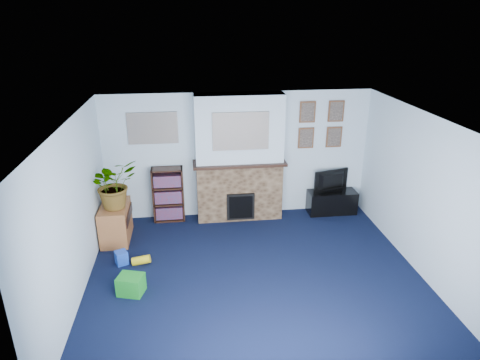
{
  "coord_description": "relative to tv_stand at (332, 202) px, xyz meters",
  "views": [
    {
      "loc": [
        -0.9,
        -5.4,
        3.75
      ],
      "look_at": [
        -0.13,
        0.85,
        1.25
      ],
      "focal_mm": 32.0,
      "sensor_mm": 36.0,
      "label": 1
    }
  ],
  "objects": [
    {
      "name": "wall_back",
      "position": [
        -1.84,
        0.22,
        0.97
      ],
      "size": [
        5.0,
        0.04,
        2.4
      ],
      "primitive_type": "cube",
      "color": "silver",
      "rests_on": "ground"
    },
    {
      "name": "floor",
      "position": [
        -1.84,
        -2.03,
        -0.23
      ],
      "size": [
        5.0,
        4.5,
        0.01
      ],
      "primitive_type": "cube",
      "color": "black",
      "rests_on": "ground"
    },
    {
      "name": "wall_left",
      "position": [
        -4.34,
        -2.03,
        0.97
      ],
      "size": [
        0.04,
        4.5,
        2.4
      ],
      "primitive_type": "cube",
      "color": "silver",
      "rests_on": "ground"
    },
    {
      "name": "potted_plant",
      "position": [
        -4.03,
        -0.62,
        0.84
      ],
      "size": [
        0.99,
        0.97,
        0.84
      ],
      "primitive_type": "imported",
      "rotation": [
        0.0,
        0.0,
        0.61
      ],
      "color": "#26661E",
      "rests_on": "sideboard"
    },
    {
      "name": "ceiling",
      "position": [
        -1.84,
        -2.03,
        2.17
      ],
      "size": [
        5.0,
        4.5,
        0.01
      ],
      "primitive_type": "cube",
      "color": "white",
      "rests_on": "wall_back"
    },
    {
      "name": "green_crate",
      "position": [
        -3.66,
        -2.2,
        -0.09
      ],
      "size": [
        0.41,
        0.37,
        0.28
      ],
      "primitive_type": "cube",
      "rotation": [
        0.0,
        0.0,
        -0.29
      ],
      "color": "#198C26",
      "rests_on": "ground"
    },
    {
      "name": "wall_front",
      "position": [
        -1.84,
        -4.28,
        0.97
      ],
      "size": [
        5.0,
        0.04,
        2.4
      ],
      "primitive_type": "cube",
      "color": "silver",
      "rests_on": "ground"
    },
    {
      "name": "collage_left",
      "position": [
        -3.39,
        0.21,
        1.55
      ],
      "size": [
        0.9,
        0.03,
        0.58
      ],
      "primitive_type": "cube",
      "color": "gray",
      "rests_on": "wall_back"
    },
    {
      "name": "portrait_tl",
      "position": [
        -0.54,
        0.2,
        1.77
      ],
      "size": [
        0.3,
        0.03,
        0.4
      ],
      "primitive_type": "cube",
      "color": "brown",
      "rests_on": "wall_back"
    },
    {
      "name": "collage_main",
      "position": [
        -1.84,
        -0.19,
        1.55
      ],
      "size": [
        1.0,
        0.03,
        0.68
      ],
      "primitive_type": "cube",
      "color": "gray",
      "rests_on": "chimney_breast"
    },
    {
      "name": "bookshelf",
      "position": [
        -3.19,
        0.08,
        0.28
      ],
      "size": [
        0.58,
        0.28,
        1.05
      ],
      "color": "black",
      "rests_on": "ground"
    },
    {
      "name": "toy_tube",
      "position": [
        -3.59,
        -1.46,
        -0.16
      ],
      "size": [
        0.3,
        0.13,
        0.17
      ],
      "primitive_type": "cylinder",
      "rotation": [
        0.0,
        1.43,
        0.0
      ],
      "color": "yellow",
      "rests_on": "ground"
    },
    {
      "name": "mantel_can",
      "position": [
        -1.13,
        -0.03,
        0.99
      ],
      "size": [
        0.06,
        0.06,
        0.12
      ],
      "primitive_type": "cylinder",
      "color": "blue",
      "rests_on": "chimney_breast"
    },
    {
      "name": "wall_right",
      "position": [
        0.66,
        -2.03,
        0.97
      ],
      "size": [
        0.04,
        4.5,
        2.4
      ],
      "primitive_type": "cube",
      "color": "silver",
      "rests_on": "ground"
    },
    {
      "name": "tv_stand",
      "position": [
        0.0,
        0.0,
        0.0
      ],
      "size": [
        0.94,
        0.4,
        0.45
      ],
      "primitive_type": "cube",
      "color": "black",
      "rests_on": "ground"
    },
    {
      "name": "sideboard",
      "position": [
        -4.08,
        -0.57,
        0.12
      ],
      "size": [
        0.46,
        0.83,
        0.64
      ],
      "primitive_type": "cube",
      "color": "#9C5C32",
      "rests_on": "ground"
    },
    {
      "name": "chimney_breast",
      "position": [
        -1.84,
        0.02,
        0.96
      ],
      "size": [
        1.72,
        0.5,
        2.4
      ],
      "color": "brown",
      "rests_on": "ground"
    },
    {
      "name": "mantel_teddy",
      "position": [
        -2.42,
        -0.03,
        0.99
      ],
      "size": [
        0.14,
        0.14,
        0.14
      ],
      "primitive_type": "sphere",
      "color": "slate",
      "rests_on": "chimney_breast"
    },
    {
      "name": "mantel_clock",
      "position": [
        -1.84,
        -0.03,
        1.0
      ],
      "size": [
        0.1,
        0.06,
        0.14
      ],
      "primitive_type": "cube",
      "color": "gold",
      "rests_on": "chimney_breast"
    },
    {
      "name": "toy_ball",
      "position": [
        -3.62,
        -2.03,
        -0.14
      ],
      "size": [
        0.2,
        0.2,
        0.2
      ],
      "primitive_type": "sphere",
      "color": "blue",
      "rests_on": "ground"
    },
    {
      "name": "toy_block",
      "position": [
        -3.9,
        -1.41,
        -0.12
      ],
      "size": [
        0.23,
        0.23,
        0.22
      ],
      "primitive_type": "cube",
      "rotation": [
        0.0,
        0.0,
        0.41
      ],
      "color": "blue",
      "rests_on": "ground"
    },
    {
      "name": "television",
      "position": [
        0.0,
        0.02,
        0.43
      ],
      "size": [
        0.74,
        0.28,
        0.42
      ],
      "primitive_type": "imported",
      "rotation": [
        0.0,
        0.0,
        3.4
      ],
      "color": "black",
      "rests_on": "tv_stand"
    },
    {
      "name": "mantel_candle",
      "position": [
        -1.61,
        -0.03,
        1.01
      ],
      "size": [
        0.05,
        0.05,
        0.17
      ],
      "primitive_type": "cylinder",
      "color": "#B2BFC6",
      "rests_on": "chimney_breast"
    },
    {
      "name": "portrait_br",
      "position": [
        0.01,
        0.2,
        1.27
      ],
      "size": [
        0.3,
        0.03,
        0.4
      ],
      "primitive_type": "cube",
      "color": "brown",
      "rests_on": "wall_back"
    },
    {
      "name": "portrait_tr",
      "position": [
        0.01,
        0.2,
        1.77
      ],
      "size": [
        0.3,
        0.03,
        0.4
      ],
      "primitive_type": "cube",
      "color": "brown",
      "rests_on": "wall_back"
    },
    {
      "name": "portrait_bl",
      "position": [
        -0.54,
        0.2,
        1.27
      ],
      "size": [
        0.3,
        0.03,
        0.4
      ],
      "primitive_type": "cube",
      "color": "brown",
      "rests_on": "wall_back"
    }
  ]
}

